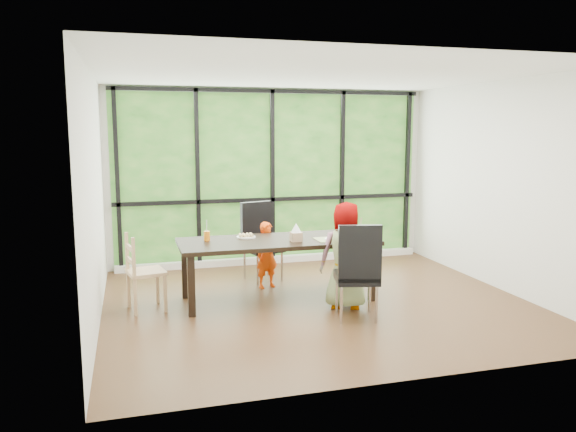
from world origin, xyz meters
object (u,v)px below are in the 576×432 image
object	(u,v)px
chair_interior_leather	(357,270)
chair_end_beech	(146,272)
tissue_box	(296,237)
child_older	(348,255)
chair_window_leather	(263,242)
plate_near	(335,239)
child_toddler	(267,255)
green_cup	(361,234)
orange_cup	(207,236)
white_mug	(361,232)
dining_table	(278,270)
plate_far	(246,237)

from	to	relation	value
chair_interior_leather	chair_end_beech	world-z (taller)	chair_interior_leather
chair_interior_leather	tissue_box	bearing A→B (deg)	-44.22
chair_end_beech	child_older	xyz separation A→B (m)	(2.27, -0.54, 0.18)
chair_interior_leather	child_older	bearing A→B (deg)	-83.96
chair_window_leather	tissue_box	xyz separation A→B (m)	(0.16, -1.08, 0.26)
plate_near	tissue_box	distance (m)	0.49
child_toddler	tissue_box	size ratio (longest dim) A/B	6.88
child_older	green_cup	size ratio (longest dim) A/B	9.50
orange_cup	white_mug	xyz separation A→B (m)	(1.94, -0.12, -0.02)
tissue_box	child_toddler	bearing A→B (deg)	104.14
child_older	white_mug	bearing A→B (deg)	-105.34
child_toddler	child_older	distance (m)	1.31
chair_window_leather	plate_near	bearing A→B (deg)	-76.41
dining_table	orange_cup	distance (m)	0.96
white_mug	tissue_box	size ratio (longest dim) A/B	0.58
dining_table	chair_window_leather	bearing A→B (deg)	88.39
tissue_box	white_mug	bearing A→B (deg)	12.41
plate_far	chair_window_leather	bearing A→B (deg)	61.49
plate_near	white_mug	distance (m)	0.50
chair_end_beech	orange_cup	xyz separation A→B (m)	(0.73, 0.14, 0.36)
dining_table	child_older	xyz separation A→B (m)	(0.71, -0.52, 0.25)
child_toddler	white_mug	size ratio (longest dim) A/B	11.91
child_older	orange_cup	bearing A→B (deg)	-3.86
child_toddler	child_older	world-z (taller)	child_older
chair_interior_leather	orange_cup	xyz separation A→B (m)	(-1.50, 1.06, 0.27)
dining_table	chair_end_beech	xyz separation A→B (m)	(-1.57, 0.01, 0.08)
orange_cup	white_mug	size ratio (longest dim) A/B	1.59
plate_far	plate_near	size ratio (longest dim) A/B	0.91
plate_far	green_cup	xyz separation A→B (m)	(1.31, -0.50, 0.06)
plate_near	orange_cup	distance (m)	1.55
green_cup	white_mug	distance (m)	0.34
plate_near	tissue_box	bearing A→B (deg)	174.18
plate_far	child_older	bearing A→B (deg)	-35.34
chair_interior_leather	child_toddler	size ratio (longest dim) A/B	1.23
orange_cup	tissue_box	xyz separation A→B (m)	(1.02, -0.32, -0.00)
child_older	green_cup	world-z (taller)	child_older
plate_far	tissue_box	distance (m)	0.66
chair_window_leather	child_toddler	distance (m)	0.37
child_older	tissue_box	size ratio (longest dim) A/B	9.82
orange_cup	white_mug	bearing A→B (deg)	-3.47
plate_far	white_mug	world-z (taller)	white_mug
chair_window_leather	chair_interior_leather	xyz separation A→B (m)	(0.63, -1.82, 0.00)
dining_table	chair_end_beech	world-z (taller)	chair_end_beech
chair_end_beech	green_cup	bearing A→B (deg)	-107.89
chair_interior_leather	chair_end_beech	distance (m)	2.41
chair_interior_leather	child_older	world-z (taller)	child_older
dining_table	child_older	bearing A→B (deg)	-36.56
dining_table	child_toddler	distance (m)	0.56
child_toddler	orange_cup	size ratio (longest dim) A/B	7.50
plate_near	child_older	bearing A→B (deg)	-82.60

